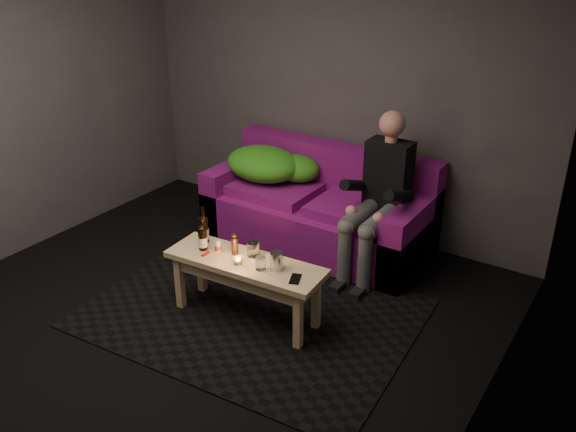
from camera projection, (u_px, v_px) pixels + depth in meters
name	position (u px, v px, depth m)	size (l,w,h in m)	color
floor	(171.00, 338.00, 4.25)	(4.50, 4.50, 0.00)	black
room	(201.00, 91.00, 3.90)	(4.50, 4.50, 4.50)	silver
rug	(251.00, 313.00, 4.51)	(2.34, 1.70, 0.01)	black
sofa	(320.00, 211.00, 5.43)	(1.97, 0.89, 0.85)	#7E1070
green_blanket	(270.00, 165.00, 5.55)	(0.87, 0.59, 0.30)	#2F8F1A
person	(379.00, 193.00, 4.84)	(0.35, 0.82, 1.32)	black
coffee_table	(245.00, 271.00, 4.31)	(1.19, 0.45, 0.48)	tan
beer_bottle_a	(204.00, 229.00, 4.48)	(0.07, 0.07, 0.28)	black
beer_bottle_b	(202.00, 238.00, 4.38)	(0.06, 0.06, 0.26)	black
salt_shaker	(218.00, 246.00, 4.37)	(0.04, 0.04, 0.09)	silver
pepper_mill	(235.00, 246.00, 4.33)	(0.05, 0.05, 0.13)	black
tumbler_back	(253.00, 249.00, 4.32)	(0.09, 0.09, 0.11)	white
tealight	(238.00, 261.00, 4.22)	(0.07, 0.07, 0.05)	white
tumbler_front	(261.00, 263.00, 4.15)	(0.07, 0.07, 0.09)	white
steel_cup	(276.00, 261.00, 4.14)	(0.09, 0.09, 0.13)	#B6B9BD
smartphone	(295.00, 279.00, 4.04)	(0.07, 0.13, 0.01)	black
red_lighter	(206.00, 254.00, 4.35)	(0.02, 0.07, 0.01)	#B40B0D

